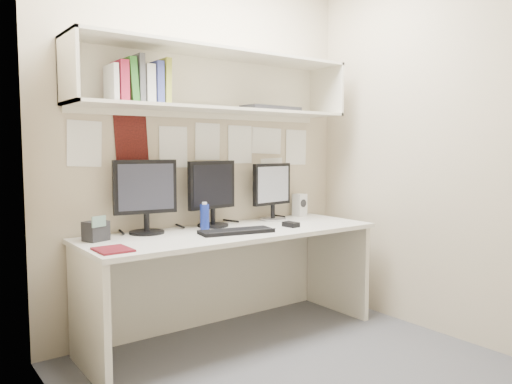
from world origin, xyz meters
TOP-DOWN VIEW (x-y plane):
  - floor at (0.00, 0.00)m, footprint 2.40×2.00m
  - wall_back at (0.00, 1.00)m, footprint 2.40×0.02m
  - wall_front at (0.00, -1.00)m, footprint 2.40×0.02m
  - wall_left at (-1.20, 0.00)m, footprint 0.02×2.00m
  - wall_right at (1.20, 0.00)m, footprint 0.02×2.00m
  - desk at (0.00, 0.65)m, footprint 2.00×0.70m
  - overhead_hutch at (0.00, 0.86)m, footprint 2.00×0.38m
  - pinned_papers at (0.00, 0.99)m, footprint 1.92×0.01m
  - monitor_left at (-0.51, 0.87)m, footprint 0.40×0.22m
  - monitor_center at (-0.02, 0.87)m, footprint 0.39×0.21m
  - monitor_right at (0.51, 0.87)m, footprint 0.37×0.20m
  - keyboard at (-0.05, 0.54)m, footprint 0.50×0.25m
  - mouse at (0.40, 0.52)m, footprint 0.08×0.12m
  - speaker at (0.82, 0.92)m, footprint 0.10×0.10m
  - blue_bottle at (-0.15, 0.76)m, footprint 0.06×0.06m
  - maroon_notebook at (-0.88, 0.47)m, footprint 0.18×0.21m
  - desk_phone at (-0.86, 0.80)m, footprint 0.15×0.15m
  - book_stack at (-0.57, 0.82)m, footprint 0.36×0.18m
  - hutch_tray at (0.42, 0.77)m, footprint 0.46×0.20m

SIDE VIEW (x-z plane):
  - floor at x=0.00m, z-range -0.01..0.01m
  - desk at x=0.00m, z-range 0.00..0.73m
  - maroon_notebook at x=-0.88m, z-range 0.73..0.74m
  - keyboard at x=-0.05m, z-range 0.73..0.75m
  - mouse at x=0.40m, z-range 0.73..0.76m
  - desk_phone at x=-0.86m, z-range 0.71..0.87m
  - speaker at x=0.82m, z-range 0.73..0.91m
  - blue_bottle at x=-0.15m, z-range 0.73..0.91m
  - monitor_right at x=0.51m, z-range 0.75..1.18m
  - monitor_center at x=-0.02m, z-range 0.75..1.21m
  - monitor_left at x=-0.51m, z-range 0.75..1.22m
  - pinned_papers at x=0.00m, z-range 1.01..1.49m
  - wall_back at x=0.00m, z-range 0.00..2.60m
  - wall_front at x=0.00m, z-range 0.00..2.60m
  - wall_left at x=-1.20m, z-range 0.00..2.60m
  - wall_right at x=1.20m, z-range 0.00..2.60m
  - hutch_tray at x=0.42m, z-range 1.54..1.57m
  - book_stack at x=-0.57m, z-range 1.52..1.82m
  - overhead_hutch at x=0.00m, z-range 1.52..1.92m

